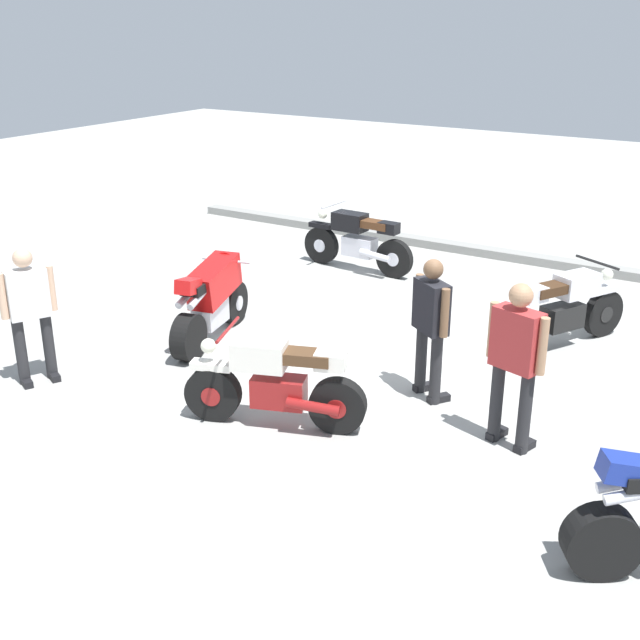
{
  "coord_description": "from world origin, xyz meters",
  "views": [
    {
      "loc": [
        4.05,
        -8.68,
        4.1
      ],
      "look_at": [
        -0.53,
        -1.34,
        0.75
      ],
      "focal_mm": 44.83,
      "sensor_mm": 36.0,
      "label": 1
    }
  ],
  "objects_px": {
    "motorcycle_cream_vintage": "(275,384)",
    "motorcycle_black_cruiser": "(358,240)",
    "motorcycle_silver_cruiser": "(565,309)",
    "motorcycle_red_sportbike": "(212,298)",
    "person_in_red_shirt": "(515,355)",
    "person_in_black_shirt": "(431,321)",
    "person_in_white_shirt": "(29,308)"
  },
  "relations": [
    {
      "from": "motorcycle_cream_vintage",
      "to": "motorcycle_black_cruiser",
      "type": "xyz_separation_m",
      "value": [
        -1.95,
        5.2,
        0.03
      ]
    },
    {
      "from": "motorcycle_silver_cruiser",
      "to": "motorcycle_red_sportbike",
      "type": "bearing_deg",
      "value": 147.3
    },
    {
      "from": "motorcycle_silver_cruiser",
      "to": "person_in_red_shirt",
      "type": "xyz_separation_m",
      "value": [
        0.28,
        -2.85,
        0.47
      ]
    },
    {
      "from": "person_in_black_shirt",
      "to": "person_in_white_shirt",
      "type": "bearing_deg",
      "value": 151.13
    },
    {
      "from": "motorcycle_silver_cruiser",
      "to": "person_in_black_shirt",
      "type": "bearing_deg",
      "value": -172.69
    },
    {
      "from": "motorcycle_silver_cruiser",
      "to": "person_in_red_shirt",
      "type": "bearing_deg",
      "value": -146.25
    },
    {
      "from": "person_in_red_shirt",
      "to": "person_in_black_shirt",
      "type": "height_order",
      "value": "person_in_red_shirt"
    },
    {
      "from": "motorcycle_black_cruiser",
      "to": "motorcycle_cream_vintage",
      "type": "bearing_deg",
      "value": 113.24
    },
    {
      "from": "motorcycle_black_cruiser",
      "to": "person_in_black_shirt",
      "type": "relative_size",
      "value": 1.28
    },
    {
      "from": "motorcycle_black_cruiser",
      "to": "motorcycle_red_sportbike",
      "type": "bearing_deg",
      "value": 90.98
    },
    {
      "from": "person_in_white_shirt",
      "to": "person_in_red_shirt",
      "type": "relative_size",
      "value": 0.94
    },
    {
      "from": "motorcycle_silver_cruiser",
      "to": "person_in_red_shirt",
      "type": "relative_size",
      "value": 1.1
    },
    {
      "from": "person_in_white_shirt",
      "to": "motorcycle_cream_vintage",
      "type": "bearing_deg",
      "value": 36.52
    },
    {
      "from": "motorcycle_silver_cruiser",
      "to": "person_in_white_shirt",
      "type": "xyz_separation_m",
      "value": [
        -4.97,
        -4.32,
        0.4
      ]
    },
    {
      "from": "motorcycle_silver_cruiser",
      "to": "person_in_white_shirt",
      "type": "relative_size",
      "value": 1.17
    },
    {
      "from": "motorcycle_red_sportbike",
      "to": "person_in_black_shirt",
      "type": "distance_m",
      "value": 3.15
    },
    {
      "from": "motorcycle_silver_cruiser",
      "to": "person_in_white_shirt",
      "type": "distance_m",
      "value": 6.6
    },
    {
      "from": "motorcycle_silver_cruiser",
      "to": "person_in_black_shirt",
      "type": "distance_m",
      "value": 2.48
    },
    {
      "from": "motorcycle_red_sportbike",
      "to": "person_in_white_shirt",
      "type": "bearing_deg",
      "value": 142.19
    },
    {
      "from": "motorcycle_black_cruiser",
      "to": "motorcycle_red_sportbike",
      "type": "xyz_separation_m",
      "value": [
        -0.11,
        -3.7,
        0.07
      ]
    },
    {
      "from": "motorcycle_red_sportbike",
      "to": "person_in_black_shirt",
      "type": "xyz_separation_m",
      "value": [
        3.13,
        -0.05,
        0.33
      ]
    },
    {
      "from": "motorcycle_black_cruiser",
      "to": "motorcycle_silver_cruiser",
      "type": "relative_size",
      "value": 1.1
    },
    {
      "from": "motorcycle_black_cruiser",
      "to": "person_in_black_shirt",
      "type": "bearing_deg",
      "value": 131.66
    },
    {
      "from": "motorcycle_cream_vintage",
      "to": "person_in_black_shirt",
      "type": "bearing_deg",
      "value": -146.35
    },
    {
      "from": "person_in_white_shirt",
      "to": "person_in_black_shirt",
      "type": "xyz_separation_m",
      "value": [
        4.1,
        2.04,
        0.01
      ]
    },
    {
      "from": "motorcycle_black_cruiser",
      "to": "person_in_black_shirt",
      "type": "xyz_separation_m",
      "value": [
        3.02,
        -3.74,
        0.4
      ]
    },
    {
      "from": "person_in_white_shirt",
      "to": "motorcycle_silver_cruiser",
      "type": "bearing_deg",
      "value": 66.71
    },
    {
      "from": "person_in_black_shirt",
      "to": "motorcycle_cream_vintage",
      "type": "bearing_deg",
      "value": 178.33
    },
    {
      "from": "motorcycle_black_cruiser",
      "to": "person_in_black_shirt",
      "type": "height_order",
      "value": "person_in_black_shirt"
    },
    {
      "from": "motorcycle_black_cruiser",
      "to": "person_in_black_shirt",
      "type": "distance_m",
      "value": 4.83
    },
    {
      "from": "motorcycle_red_sportbike",
      "to": "person_in_white_shirt",
      "type": "xyz_separation_m",
      "value": [
        -0.97,
        -2.08,
        0.32
      ]
    },
    {
      "from": "person_in_red_shirt",
      "to": "person_in_white_shirt",
      "type": "bearing_deg",
      "value": 122.2
    }
  ]
}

